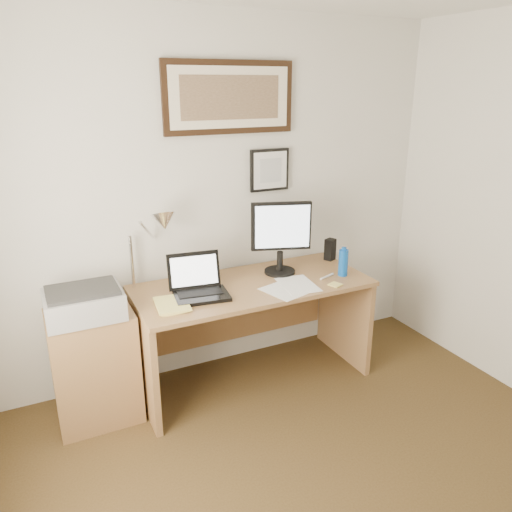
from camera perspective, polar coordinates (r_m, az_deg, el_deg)
wall_back at (r=3.51m, az=-5.25°, el=6.08°), size 3.50×0.02×2.50m
side_cabinet at (r=3.35m, az=-17.93°, el=-11.90°), size 0.50×0.40×0.73m
water_bottle at (r=3.56m, az=9.94°, el=-0.76°), size 0.07×0.07×0.19m
bottle_cap at (r=3.53m, az=10.04°, el=0.83°), size 0.03×0.03×0.02m
speaker at (r=3.87m, az=8.46°, el=0.74°), size 0.09×0.09×0.17m
paper_sheet_a at (r=3.27m, az=3.04°, el=-4.05°), size 0.26×0.32×0.00m
paper_sheet_b at (r=3.38m, az=4.80°, el=-3.27°), size 0.26×0.34×0.00m
sticky_pad at (r=3.40m, az=9.06°, el=-3.25°), size 0.10×0.10×0.01m
marker_pen at (r=3.53m, az=8.11°, el=-2.32°), size 0.14×0.06×0.02m
book at (r=3.09m, az=-11.35°, el=-5.73°), size 0.22×0.28×0.02m
desk at (r=3.56m, az=-0.98°, el=-6.21°), size 1.60×0.70×0.75m
laptop at (r=3.22m, az=-6.56°, el=-3.49°), size 0.37×0.34×0.26m
lcd_monitor at (r=3.49m, az=2.87°, el=2.49°), size 0.41×0.22×0.52m
printer at (r=3.11m, az=-19.09°, el=-5.12°), size 0.44×0.34×0.18m
desk_lamp at (r=3.23m, az=-10.81°, el=3.52°), size 0.29×0.27×0.53m
picture_large at (r=3.45m, az=-3.00°, el=17.65°), size 0.92×0.04×0.47m
picture_small at (r=3.63m, az=1.56°, el=9.80°), size 0.30×0.03×0.30m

